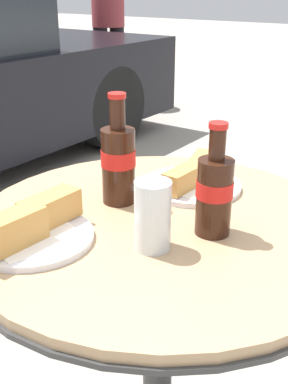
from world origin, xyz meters
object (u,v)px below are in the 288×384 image
object	(u,v)px
cola_bottle_left	(214,192)
drinking_glass	(153,218)
lunch_plate_near	(192,180)
lunch_plate_far	(31,228)
cola_bottle_right	(118,161)
pedestrian	(108,12)
bistro_table	(159,278)

from	to	relation	value
cola_bottle_left	drinking_glass	bearing A→B (deg)	151.69
cola_bottle_left	lunch_plate_near	xyz separation A→B (m)	(0.17, 0.14, -0.06)
lunch_plate_near	lunch_plate_far	bearing A→B (deg)	163.78
cola_bottle_left	drinking_glass	world-z (taller)	cola_bottle_left
drinking_glass	lunch_plate_near	xyz separation A→B (m)	(0.28, 0.08, -0.04)
cola_bottle_right	drinking_glass	bearing A→B (deg)	-125.56
lunch_plate_far	pedestrian	size ratio (longest dim) A/B	0.14
lunch_plate_near	pedestrian	world-z (taller)	pedestrian
pedestrian	drinking_glass	bearing A→B (deg)	-139.75
bistro_table	cola_bottle_right	size ratio (longest dim) A/B	3.31
pedestrian	lunch_plate_near	bearing A→B (deg)	-138.16
bistro_table	cola_bottle_right	world-z (taller)	cola_bottle_right
lunch_plate_far	pedestrian	bearing A→B (deg)	37.46
bistro_table	drinking_glass	bearing A→B (deg)	-152.92
bistro_table	cola_bottle_left	bearing A→B (deg)	-83.77
bistro_table	pedestrian	xyz separation A→B (m)	(3.32, 2.85, 0.29)
bistro_table	lunch_plate_far	bearing A→B (deg)	145.59
cola_bottle_left	lunch_plate_far	bearing A→B (deg)	130.95
lunch_plate_near	lunch_plate_far	distance (m)	0.40
cola_bottle_left	lunch_plate_near	bearing A→B (deg)	40.39
cola_bottle_right	drinking_glass	xyz separation A→B (m)	(-0.12, -0.17, -0.03)
drinking_glass	lunch_plate_far	bearing A→B (deg)	119.23
drinking_glass	lunch_plate_near	distance (m)	0.29
lunch_plate_far	pedestrian	distance (m)	4.45
drinking_glass	pedestrian	world-z (taller)	pedestrian
cola_bottle_right	lunch_plate_far	world-z (taller)	cola_bottle_right
cola_bottle_right	lunch_plate_near	bearing A→B (deg)	-30.38
drinking_glass	lunch_plate_far	size ratio (longest dim) A/B	0.54
cola_bottle_left	lunch_plate_far	distance (m)	0.34
drinking_glass	pedestrian	xyz separation A→B (m)	(3.42, 2.90, 0.10)
lunch_plate_far	drinking_glass	bearing A→B (deg)	-60.77
bistro_table	lunch_plate_far	world-z (taller)	lunch_plate_far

